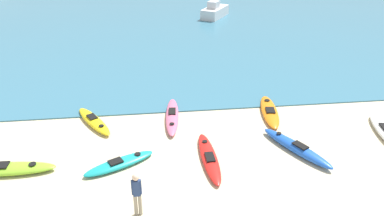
% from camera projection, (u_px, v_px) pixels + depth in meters
% --- Properties ---
extents(kayak_on_sand_0, '(0.69, 3.42, 0.29)m').
position_uv_depth(kayak_on_sand_0, '(209.00, 157.00, 14.22)').
color(kayak_on_sand_0, red).
rests_on(kayak_on_sand_0, ground_plane).
extents(kayak_on_sand_1, '(2.13, 3.30, 0.40)m').
position_uv_depth(kayak_on_sand_1, '(296.00, 147.00, 14.73)').
color(kayak_on_sand_1, blue).
rests_on(kayak_on_sand_1, ground_plane).
extents(kayak_on_sand_2, '(2.76, 1.85, 0.29)m').
position_uv_depth(kayak_on_sand_2, '(119.00, 163.00, 13.88)').
color(kayak_on_sand_2, teal).
rests_on(kayak_on_sand_2, ground_plane).
extents(kayak_on_sand_4, '(0.86, 3.53, 0.34)m').
position_uv_depth(kayak_on_sand_4, '(172.00, 116.00, 17.08)').
color(kayak_on_sand_4, '#E5668C').
rests_on(kayak_on_sand_4, ground_plane).
extents(kayak_on_sand_5, '(3.61, 0.90, 0.37)m').
position_uv_depth(kayak_on_sand_5, '(5.00, 169.00, 13.51)').
color(kayak_on_sand_5, '#8CCC2D').
rests_on(kayak_on_sand_5, ground_plane).
extents(kayak_on_sand_6, '(2.03, 2.91, 0.33)m').
position_uv_depth(kayak_on_sand_6, '(94.00, 121.00, 16.69)').
color(kayak_on_sand_6, yellow).
rests_on(kayak_on_sand_6, ground_plane).
extents(kayak_on_sand_7, '(1.22, 3.31, 0.31)m').
position_uv_depth(kayak_on_sand_7, '(270.00, 111.00, 17.52)').
color(kayak_on_sand_7, orange).
rests_on(kayak_on_sand_7, ground_plane).
extents(person_near_foreground, '(0.31, 0.21, 1.55)m').
position_uv_depth(person_near_foreground, '(137.00, 192.00, 11.30)').
color(person_near_foreground, gray).
rests_on(person_near_foreground, ground_plane).
extents(moored_boat_3, '(2.96, 3.53, 1.47)m').
position_uv_depth(moored_boat_3, '(215.00, 11.00, 33.58)').
color(moored_boat_3, white).
rests_on(moored_boat_3, bay_water).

